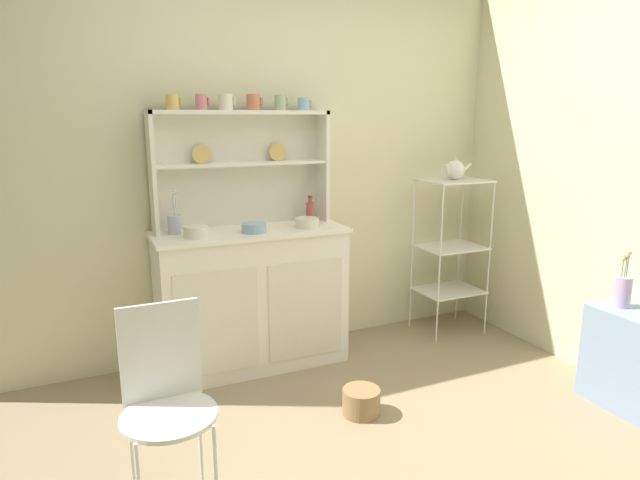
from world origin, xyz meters
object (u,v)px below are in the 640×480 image
at_px(side_shelf_blue, 635,362).
at_px(bowl_mixing_large, 196,232).
at_px(porcelain_teapot, 455,170).
at_px(hutch_shelf_unit, 240,159).
at_px(wire_chair, 166,392).
at_px(cup_gold_0, 173,102).
at_px(floor_basket, 361,402).
at_px(jam_bottle, 310,211).
at_px(flower_vase, 623,290).
at_px(hutch_cabinet, 252,297).
at_px(bakers_rack, 451,239).
at_px(utensil_jar, 175,224).

distance_m(side_shelf_blue, bowl_mixing_large, 2.49).
bearing_deg(porcelain_teapot, hutch_shelf_unit, 171.71).
xyz_separation_m(hutch_shelf_unit, wire_chair, (-0.70, -1.31, -0.77)).
bearing_deg(cup_gold_0, floor_basket, -52.02).
distance_m(side_shelf_blue, cup_gold_0, 2.89).
relative_size(jam_bottle, flower_vase, 0.55).
height_order(hutch_shelf_unit, floor_basket, hutch_shelf_unit).
height_order(side_shelf_blue, jam_bottle, jam_bottle).
bearing_deg(bowl_mixing_large, jam_bottle, 11.66).
relative_size(hutch_shelf_unit, bowl_mixing_large, 7.88).
distance_m(hutch_cabinet, jam_bottle, 0.66).
relative_size(side_shelf_blue, porcelain_teapot, 2.38).
xyz_separation_m(bakers_rack, utensil_jar, (-1.90, 0.13, 0.24)).
bearing_deg(floor_basket, cup_gold_0, 127.98).
distance_m(hutch_cabinet, wire_chair, 1.34).
height_order(bowl_mixing_large, utensil_jar, utensil_jar).
xyz_separation_m(hutch_cabinet, flower_vase, (1.69, -1.24, 0.18)).
xyz_separation_m(wire_chair, floor_basket, (1.03, 0.33, -0.45)).
relative_size(hutch_shelf_unit, utensil_jar, 4.30).
distance_m(cup_gold_0, porcelain_teapot, 1.92).
distance_m(hutch_cabinet, flower_vase, 2.10).
distance_m(hutch_cabinet, floor_basket, 0.96).
bearing_deg(floor_basket, bakers_rack, 33.98).
xyz_separation_m(floor_basket, bowl_mixing_large, (-0.68, 0.74, 0.83)).
xyz_separation_m(floor_basket, porcelain_teapot, (1.13, 0.76, 1.11)).
bearing_deg(cup_gold_0, porcelain_teapot, -5.25).
xyz_separation_m(hutch_shelf_unit, bakers_rack, (1.47, -0.21, -0.59)).
distance_m(side_shelf_blue, jam_bottle, 2.03).
bearing_deg(utensil_jar, wire_chair, -102.37).
height_order(bakers_rack, bowl_mixing_large, bakers_rack).
bearing_deg(hutch_cabinet, bowl_mixing_large, -167.88).
height_order(floor_basket, utensil_jar, utensil_jar).
relative_size(floor_basket, utensil_jar, 0.79).
bearing_deg(bakers_rack, hutch_cabinet, 178.10).
relative_size(hutch_cabinet, hutch_shelf_unit, 1.07).
xyz_separation_m(side_shelf_blue, utensil_jar, (-2.12, 1.44, 0.66)).
bearing_deg(utensil_jar, side_shelf_blue, -34.07).
relative_size(hutch_cabinet, jam_bottle, 6.83).
distance_m(hutch_shelf_unit, side_shelf_blue, 2.49).
distance_m(utensil_jar, porcelain_teapot, 1.92).
xyz_separation_m(cup_gold_0, bowl_mixing_large, (0.05, -0.20, -0.72)).
xyz_separation_m(side_shelf_blue, jam_bottle, (-1.26, 1.44, 0.67)).
relative_size(jam_bottle, utensil_jar, 0.67).
height_order(jam_bottle, porcelain_teapot, porcelain_teapot).
xyz_separation_m(floor_basket, utensil_jar, (-0.77, 0.89, 0.86)).
distance_m(hutch_shelf_unit, bowl_mixing_large, 0.56).
bearing_deg(porcelain_teapot, utensil_jar, 176.17).
distance_m(hutch_cabinet, side_shelf_blue, 2.18).
height_order(hutch_cabinet, porcelain_teapot, porcelain_teapot).
xyz_separation_m(utensil_jar, flower_vase, (2.12, -1.32, -0.30)).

